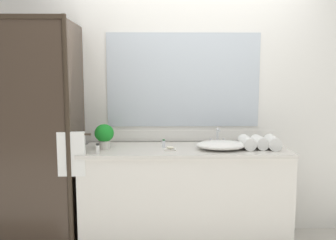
{
  "coord_description": "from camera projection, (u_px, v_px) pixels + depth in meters",
  "views": [
    {
      "loc": [
        -0.19,
        -2.97,
        1.53
      ],
      "look_at": [
        -0.15,
        0.0,
        1.15
      ],
      "focal_mm": 36.7,
      "sensor_mm": 36.0,
      "label": 1
    }
  ],
  "objects": [
    {
      "name": "potted_plant",
      "position": [
        104.0,
        135.0,
        2.97
      ],
      "size": [
        0.17,
        0.17,
        0.22
      ],
      "color": "beige",
      "rests_on": "vanity_cabinet"
    },
    {
      "name": "faucet",
      "position": [
        217.0,
        139.0,
        3.16
      ],
      "size": [
        0.17,
        0.14,
        0.16
      ],
      "color": "silver",
      "rests_on": "vanity_cabinet"
    },
    {
      "name": "rolled_towel_middle",
      "position": [
        259.0,
        142.0,
        3.0
      ],
      "size": [
        0.12,
        0.2,
        0.11
      ],
      "primitive_type": "cylinder",
      "rotation": [
        1.57,
        0.0,
        0.08
      ],
      "color": "white",
      "rests_on": "vanity_cabinet"
    },
    {
      "name": "soap_dish",
      "position": [
        170.0,
        149.0,
        2.93
      ],
      "size": [
        0.1,
        0.07,
        0.04
      ],
      "color": "silver",
      "rests_on": "vanity_cabinet"
    },
    {
      "name": "vanity_cabinet",
      "position": [
        185.0,
        197.0,
        3.09
      ],
      "size": [
        1.8,
        0.58,
        0.9
      ],
      "color": "silver",
      "rests_on": "ground_plane"
    },
    {
      "name": "amenity_bottle_conditioner",
      "position": [
        164.0,
        144.0,
        3.05
      ],
      "size": [
        0.03,
        0.03,
        0.07
      ],
      "color": "silver",
      "rests_on": "vanity_cabinet"
    },
    {
      "name": "sink_basin",
      "position": [
        221.0,
        145.0,
        2.97
      ],
      "size": [
        0.43,
        0.31,
        0.07
      ],
      "primitive_type": "ellipsoid",
      "color": "white",
      "rests_on": "vanity_cabinet"
    },
    {
      "name": "rolled_towel_far_edge",
      "position": [
        247.0,
        142.0,
        3.0
      ],
      "size": [
        0.12,
        0.24,
        0.11
      ],
      "primitive_type": "cylinder",
      "rotation": [
        1.57,
        0.0,
        0.03
      ],
      "color": "white",
      "rests_on": "vanity_cabinet"
    },
    {
      "name": "wall_back_with_mirror",
      "position": [
        183.0,
        100.0,
        3.32
      ],
      "size": [
        4.4,
        0.06,
        2.6
      ],
      "color": "silver",
      "rests_on": "ground_plane"
    },
    {
      "name": "shower_enclosure",
      "position": [
        31.0,
        139.0,
        2.81
      ],
      "size": [
        1.2,
        0.59,
        2.0
      ],
      "color": "#2D2319",
      "rests_on": "ground_plane"
    },
    {
      "name": "rolled_towel_near_edge",
      "position": [
        273.0,
        142.0,
        2.98
      ],
      "size": [
        0.13,
        0.24,
        0.11
      ],
      "primitive_type": "cylinder",
      "rotation": [
        1.57,
        0.0,
        -0.07
      ],
      "color": "white",
      "rests_on": "vanity_cabinet"
    },
    {
      "name": "amenity_bottle_shampoo",
      "position": [
        98.0,
        149.0,
        2.81
      ],
      "size": [
        0.03,
        0.03,
        0.08
      ],
      "color": "white",
      "rests_on": "vanity_cabinet"
    }
  ]
}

